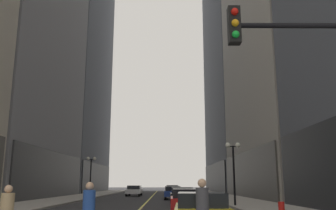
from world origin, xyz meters
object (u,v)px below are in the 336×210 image
Objects in this scene: car_red at (188,200)px; pedestrian_in_blue_hoodie at (89,208)px; pedestrian_with_orange_bag at (202,207)px; traffic_light_near_right at (333,86)px; street_lamp_left_far at (91,168)px; car_black at (182,195)px; car_blue at (173,192)px; car_grey at (172,189)px; street_lamp_right_mid at (233,159)px; car_white at (134,190)px.

car_red is 10.55m from pedestrian_in_blue_hoodie.
car_red is at bearing 88.43° from pedestrian_with_orange_bag.
traffic_light_near_right is 1.28× the size of street_lamp_left_far.
car_red is 0.72× the size of traffic_light_near_right.
street_lamp_left_far is at bearing 106.88° from pedestrian_with_orange_bag.
car_red is 10.63m from pedestrian_with_orange_bag.
car_black is 14.61m from street_lamp_left_far.
pedestrian_with_orange_bag is (0.19, -28.06, 0.30)m from car_blue.
pedestrian_with_orange_bag reaches higher than car_grey.
pedestrian_in_blue_hoodie is at bearing -94.05° from car_grey.
car_blue is 0.94× the size of street_lamp_right_mid.
pedestrian_in_blue_hoodie reaches higher than car_red.
street_lamp_left_far is (-8.98, 29.59, 2.24)m from pedestrian_with_orange_bag.
street_lamp_left_far is (-11.75, 31.52, -0.49)m from traffic_light_near_right.
pedestrian_in_blue_hoodie is (-3.36, -10.00, 0.25)m from car_red.
traffic_light_near_right is 33.64m from street_lamp_left_far.
car_grey is 0.73× the size of traffic_light_near_right.
car_grey is at bearing 85.95° from pedestrian_in_blue_hoodie.
car_white is 1.04× the size of street_lamp_right_mid.
pedestrian_with_orange_bag is 0.39× the size of street_lamp_right_mid.
car_red is 13.14m from traffic_light_near_right.
street_lamp_right_mid is (1.05, 17.53, -0.49)m from traffic_light_near_right.
traffic_light_near_right reaches higher than street_lamp_left_far.
car_black is 0.72× the size of traffic_light_near_right.
pedestrian_in_blue_hoodie reaches higher than car_blue.
car_grey is 45.22m from pedestrian_with_orange_bag.
pedestrian_with_orange_bag is at bearing -73.12° from street_lamp_left_far.
car_black is at bearing 89.01° from pedestrian_with_orange_bag.
pedestrian_in_blue_hoodie is (1.88, -37.30, 0.25)m from car_white.
pedestrian_with_orange_bag is 31.00m from street_lamp_left_far.
car_black and car_grey have the same top height.
car_black is 0.88× the size of car_white.
car_grey is at bearing 97.19° from street_lamp_right_mid.
traffic_light_near_right reaches higher than car_grey.
car_white is at bearing 115.79° from car_blue.
car_black is 2.44× the size of pedestrian_in_blue_hoodie.
car_blue is 9.28m from street_lamp_left_far.
pedestrian_with_orange_bag reaches higher than car_red.
traffic_light_near_right is (2.48, -12.54, 3.02)m from car_red.
traffic_light_near_right is (5.84, -2.55, 2.78)m from pedestrian_in_blue_hoodie.
traffic_light_near_right reaches higher than car_white.
pedestrian_in_blue_hoodie is at bearing 168.57° from pedestrian_with_orange_bag.
car_white is at bearing 97.44° from pedestrian_with_orange_bag.
car_red is 0.98× the size of car_grey.
car_white is at bearing 100.97° from traffic_light_near_right.
pedestrian_with_orange_bag is at bearing -90.11° from car_grey.
traffic_light_near_right reaches higher than pedestrian_in_blue_hoodie.
car_red is 0.91× the size of street_lamp_left_far.
pedestrian_in_blue_hoodie is (-3.15, -44.60, 0.25)m from car_grey.
car_blue is at bearing 90.38° from pedestrian_with_orange_bag.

